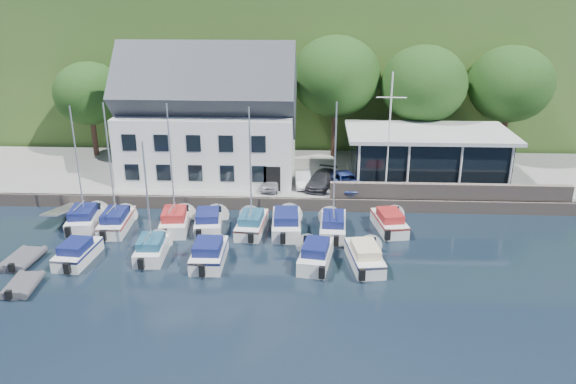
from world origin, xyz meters
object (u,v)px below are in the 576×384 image
object	(u,v)px
car_blue	(346,181)
boat_r2_0	(77,250)
boat_r1_7	(389,220)
boat_r1_3	(208,219)
boat_r2_1	(147,194)
dinghy_0	(22,258)
car_silver	(272,181)
car_dgrey	(321,180)
car_white	(303,179)
boat_r1_5	(286,221)
harbor_building	(209,124)
boat_r1_4	(250,173)
boat_r2_2	(209,251)
club_pavilion	(427,155)
flagpole	(389,135)
dinghy_1	(23,284)
boat_r1_0	(78,165)
boat_r2_4	(365,254)
boat_r1_6	(335,173)
boat_r2_3	(316,252)
boat_r1_2	(171,166)
boat_r1_1	(111,169)

from	to	relation	value
car_blue	boat_r2_0	bearing A→B (deg)	-166.25
car_blue	boat_r1_7	world-z (taller)	car_blue
boat_r1_3	boat_r2_1	xyz separation A→B (m)	(-2.82, -4.37, 3.49)
boat_r2_1	dinghy_0	size ratio (longest dim) A/B	2.71
car_silver	car_dgrey	world-z (taller)	car_dgrey
car_white	boat_r1_5	bearing A→B (deg)	-102.71
boat_r1_7	boat_r2_1	distance (m)	16.63
car_dgrey	harbor_building	bearing A→B (deg)	-179.06
boat_r1_4	boat_r2_2	distance (m)	6.35
club_pavilion	flagpole	bearing A→B (deg)	-136.75
boat_r2_1	dinghy_1	world-z (taller)	boat_r2_1
dinghy_0	car_blue	bearing A→B (deg)	33.25
boat_r1_7	boat_r1_0	bearing A→B (deg)	171.25
boat_r1_7	boat_r2_4	xyz separation A→B (m)	(-2.16, -5.35, 0.00)
harbor_building	dinghy_1	world-z (taller)	harbor_building
harbor_building	boat_r1_6	distance (m)	13.84
car_dgrey	car_blue	size ratio (longest dim) A/B	1.08
boat_r1_3	dinghy_0	xyz separation A→B (m)	(-10.60, -5.71, -0.35)
flagpole	boat_r1_0	world-z (taller)	flagpole
boat_r2_3	car_blue	bearing A→B (deg)	86.72
boat_r1_0	car_blue	bearing A→B (deg)	10.19
club_pavilion	car_blue	size ratio (longest dim) A/B	3.34
boat_r1_2	dinghy_0	world-z (taller)	boat_r1_2
harbor_building	dinghy_1	size ratio (longest dim) A/B	5.02
boat_r2_3	car_silver	bearing A→B (deg)	117.18
car_white	car_silver	bearing A→B (deg)	-166.91
boat_r2_2	car_dgrey	bearing A→B (deg)	57.30
boat_r1_5	boat_r1_6	xyz separation A→B (m)	(3.25, -0.10, 3.57)
boat_r1_7	boat_r2_2	distance (m)	12.99
boat_r1_7	car_dgrey	bearing A→B (deg)	119.19
car_silver	car_dgrey	size ratio (longest dim) A/B	0.81
boat_r2_0	dinghy_1	distance (m)	4.02
flagpole	boat_r1_1	world-z (taller)	flagpole
car_dgrey	boat_r1_0	xyz separation A→B (m)	(-16.80, -6.30, 3.01)
boat_r1_6	boat_r2_0	bearing A→B (deg)	-159.89
boat_r1_0	boat_r1_2	xyz separation A→B (m)	(6.52, -0.09, 0.03)
boat_r1_3	boat_r1_6	size ratio (longest dim) A/B	0.65
club_pavilion	car_white	bearing A→B (deg)	-168.27
flagpole	boat_r2_3	xyz separation A→B (m)	(-5.41, -10.10, -4.89)
boat_r2_0	boat_r2_2	size ratio (longest dim) A/B	0.94
dinghy_0	car_white	bearing A→B (deg)	39.44
boat_r1_0	boat_r1_6	size ratio (longest dim) A/B	1.07
harbor_building	boat_r2_3	size ratio (longest dim) A/B	2.47
club_pavilion	boat_r1_2	xyz separation A→B (m)	(-18.96, -8.77, 1.61)
car_white	boat_r1_2	world-z (taller)	boat_r1_2
boat_r1_6	boat_r1_0	bearing A→B (deg)	-177.67
boat_r2_4	dinghy_0	world-z (taller)	boat_r2_4
club_pavilion	car_dgrey	xyz separation A→B (m)	(-8.67, -2.38, -1.43)
harbor_building	boat_r2_1	world-z (taller)	harbor_building
boat_r1_1	boat_r1_6	bearing A→B (deg)	-2.72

